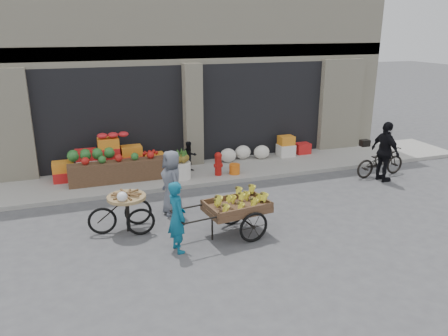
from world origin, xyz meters
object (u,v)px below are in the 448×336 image
object	(u,v)px
banana_cart	(235,205)
vendor_grey	(172,182)
bicycle	(380,162)
cyclist	(385,152)
pineapple_bin	(182,170)
fire_hydrant	(218,163)
seated_person	(190,156)
tricycle_cart	(127,207)
orange_bucket	(235,169)
vendor_woman	(177,217)

from	to	relation	value
banana_cart	vendor_grey	xyz separation A→B (m)	(-1.00, 1.60, 0.10)
bicycle	cyclist	world-z (taller)	cyclist
pineapple_bin	fire_hydrant	distance (m)	1.11
pineapple_bin	vendor_grey	world-z (taller)	vendor_grey
pineapple_bin	vendor_grey	bearing A→B (deg)	-110.04
banana_cart	fire_hydrant	bearing A→B (deg)	69.12
cyclist	fire_hydrant	bearing A→B (deg)	64.74
seated_person	fire_hydrant	bearing A→B (deg)	-52.88
tricycle_cart	pineapple_bin	bearing A→B (deg)	57.88
pineapple_bin	fire_hydrant	xyz separation A→B (m)	(1.10, -0.05, 0.13)
orange_bucket	seated_person	size ratio (longest dim) A/B	0.34
pineapple_bin	tricycle_cart	world-z (taller)	tricycle_cart
seated_person	bicycle	distance (m)	5.78
orange_bucket	vendor_grey	distance (m)	3.11
vendor_grey	orange_bucket	bearing A→B (deg)	123.81
vendor_woman	tricycle_cart	bearing A→B (deg)	23.76
banana_cart	bicycle	world-z (taller)	banana_cart
pineapple_bin	cyclist	size ratio (longest dim) A/B	0.29
orange_bucket	bicycle	xyz separation A→B (m)	(4.22, -1.31, 0.18)
fire_hydrant	seated_person	distance (m)	0.96
banana_cart	vendor_grey	distance (m)	1.89
seated_person	tricycle_cart	size ratio (longest dim) A/B	0.65
fire_hydrant	banana_cart	bearing A→B (deg)	-103.24
banana_cart	cyclist	distance (m)	5.68
orange_bucket	cyclist	xyz separation A→B (m)	(4.02, -1.71, 0.61)
fire_hydrant	seated_person	xyz separation A→B (m)	(-0.70, 0.65, 0.08)
fire_hydrant	vendor_woman	distance (m)	4.46
vendor_woman	banana_cart	bearing A→B (deg)	-88.21
fire_hydrant	vendor_woman	size ratio (longest dim) A/B	0.48
fire_hydrant	banana_cart	size ratio (longest dim) A/B	0.30
bicycle	tricycle_cart	bearing A→B (deg)	95.45
fire_hydrant	orange_bucket	world-z (taller)	fire_hydrant
vendor_grey	cyclist	bearing A→B (deg)	86.24
cyclist	bicycle	bearing A→B (deg)	-30.54
fire_hydrant	cyclist	xyz separation A→B (m)	(4.52, -1.76, 0.38)
orange_bucket	banana_cart	world-z (taller)	banana_cart
fire_hydrant	tricycle_cart	world-z (taller)	tricycle_cart
pineapple_bin	cyclist	distance (m)	5.93
seated_person	banana_cart	bearing A→B (deg)	-102.01
pineapple_bin	bicycle	xyz separation A→B (m)	(5.82, -1.41, 0.08)
banana_cart	vendor_grey	world-z (taller)	vendor_grey
pineapple_bin	vendor_woman	bearing A→B (deg)	-105.35
seated_person	tricycle_cart	world-z (taller)	seated_person
banana_cart	vendor_woman	distance (m)	1.36
fire_hydrant	bicycle	xyz separation A→B (m)	(4.72, -1.36, -0.05)
pineapple_bin	orange_bucket	world-z (taller)	pineapple_bin
fire_hydrant	vendor_grey	distance (m)	2.75
vendor_grey	pineapple_bin	bearing A→B (deg)	153.93
pineapple_bin	seated_person	xyz separation A→B (m)	(0.40, 0.60, 0.21)
banana_cart	cyclist	world-z (taller)	cyclist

